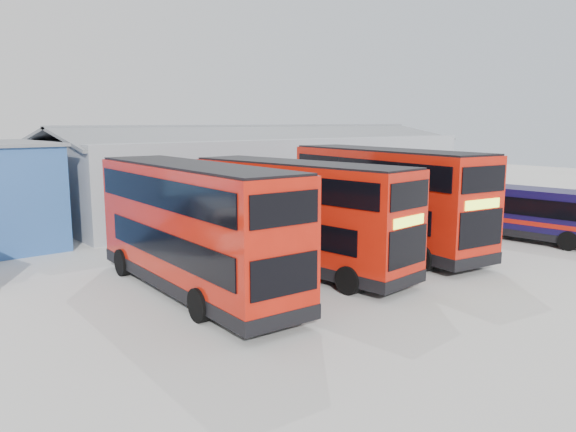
% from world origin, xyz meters
% --- Properties ---
extents(ground_plane, '(120.00, 120.00, 0.00)m').
position_xyz_m(ground_plane, '(0.00, 0.00, 0.00)').
color(ground_plane, '#B0B1AB').
rests_on(ground_plane, ground).
extents(maintenance_shed, '(30.50, 12.00, 5.89)m').
position_xyz_m(maintenance_shed, '(8.00, 20.00, 2.60)').
color(maintenance_shed, '#9297A0').
rests_on(maintenance_shed, ground).
extents(double_decker_left, '(3.31, 11.16, 4.66)m').
position_xyz_m(double_decker_left, '(-6.94, 4.47, 2.32)').
color(double_decker_left, '#B9180A').
rests_on(double_decker_left, ground).
extents(double_decker_centre, '(3.48, 10.81, 4.50)m').
position_xyz_m(double_decker_centre, '(-1.94, 4.55, 2.24)').
color(double_decker_centre, '#B9180A').
rests_on(double_decker_centre, ground).
extents(double_decker_right, '(4.36, 11.70, 4.84)m').
position_xyz_m(double_decker_right, '(3.67, 4.76, 2.41)').
color(double_decker_right, '#B9180A').
rests_on(double_decker_right, ground).
extents(single_decker_blue, '(3.09, 10.16, 2.71)m').
position_xyz_m(single_decker_blue, '(11.11, 1.78, 1.35)').
color(single_decker_blue, '#0D0C34').
rests_on(single_decker_blue, ground).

